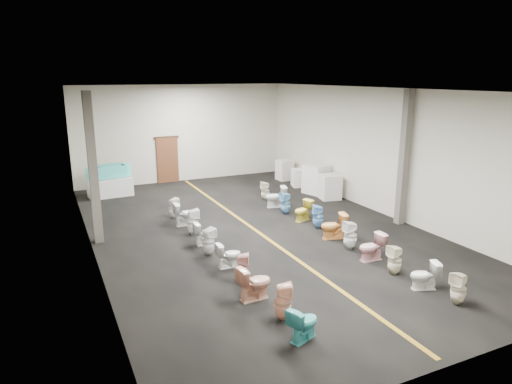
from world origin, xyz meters
The scene contains 38 objects.
floor centered at (0.00, 0.00, 0.00)m, with size 16.00×16.00×0.00m, color black.
ceiling centered at (0.00, 0.00, 4.50)m, with size 16.00×16.00×0.00m, color black.
wall_back centered at (0.00, 8.00, 2.25)m, with size 10.00×10.00×0.00m, color #BAB59F.
wall_front centered at (0.00, -8.00, 2.25)m, with size 10.00×10.00×0.00m, color #BAB59F.
wall_left centered at (-5.00, 0.00, 2.25)m, with size 16.00×16.00×0.00m, color #BAB59F.
wall_right centered at (5.00, 0.00, 2.25)m, with size 16.00×16.00×0.00m, color #BAB59F.
aisle_stripe centered at (0.00, 0.00, 0.00)m, with size 0.12×15.60×0.01m, color #8F6614.
back_door centered at (-0.80, 7.94, 1.05)m, with size 1.00×0.10×2.10m, color #562D19.
door_frame centered at (-0.80, 7.95, 2.12)m, with size 1.15×0.08×0.10m, color #331C11.
column_left centered at (-4.75, 1.00, 2.25)m, with size 0.25×0.25×4.50m, color #59544C.
column_right centered at (4.75, -1.50, 2.25)m, with size 0.25×0.25×4.50m, color #59544C.
display_table centered at (-3.65, 6.45, 0.39)m, with size 1.74×0.87×0.78m, color silver.
bathtub centered at (-3.65, 6.45, 1.07)m, with size 1.84×0.87×0.55m.
appliance_crate_a centered at (4.40, 2.19, 0.50)m, with size 0.78×0.78×1.00m, color beige.
appliance_crate_b centered at (4.40, 3.21, 0.61)m, with size 0.89×0.89×1.23m, color silver.
appliance_crate_c centered at (4.40, 4.57, 0.40)m, with size 0.70×0.70×0.79m, color silver.
appliance_crate_d centered at (4.40, 6.03, 0.48)m, with size 0.68×0.68×0.97m, color silver.
toilet_left_0 centered at (-1.85, -6.19, 0.35)m, with size 0.39×0.68×0.69m, color teal.
toilet_left_1 centered at (-1.85, -5.36, 0.40)m, with size 0.36×0.37×0.80m, color #EFB093.
toilet_left_2 centered at (-2.02, -4.32, 0.40)m, with size 0.45×0.78×0.80m, color tan.
toilet_left_3 centered at (-1.93, -3.42, 0.37)m, with size 0.34×0.34×0.75m, color #D39C97.
toilet_left_4 centered at (-1.88, -2.42, 0.34)m, with size 0.38×0.66×0.67m, color silver.
toilet_left_5 centered at (-2.08, -1.40, 0.39)m, with size 0.35×0.36×0.78m, color silver.
toilet_left_6 centered at (-1.89, -0.58, 0.35)m, with size 0.39×0.68×0.69m, color white.
toilet_left_7 centered at (-1.96, 0.43, 0.41)m, with size 0.37×0.38×0.83m, color white.
toilet_left_8 centered at (-1.91, 1.42, 0.39)m, with size 0.44×0.77×0.79m, color silver.
toilet_left_9 centered at (-2.06, 2.37, 0.36)m, with size 0.33×0.33×0.72m, color white.
toilet_right_0 centered at (1.96, -6.44, 0.38)m, with size 0.34×0.35×0.76m, color beige.
toilet_right_1 centered at (1.83, -5.57, 0.34)m, with size 0.38×0.67×0.68m, color white.
toilet_right_2 centered at (1.77, -4.62, 0.39)m, with size 0.35×0.36×0.77m, color #EDE5C4.
toilet_right_3 centered at (1.82, -3.66, 0.38)m, with size 0.42×0.74×0.76m, color #DEA0A4.
toilet_right_4 centered at (1.79, -2.74, 0.43)m, with size 0.39×0.39×0.86m, color white.
toilet_right_5 centered at (1.86, -1.79, 0.40)m, with size 0.45×0.79×0.80m, color #E09243.
toilet_right_6 centered at (1.97, -0.75, 0.40)m, with size 0.36×0.37×0.80m, color #67A1D7.
toilet_right_7 centered at (1.93, 0.15, 0.36)m, with size 0.40×0.71×0.72m, color yellow.
toilet_right_8 centered at (1.76, 1.12, 0.41)m, with size 0.36×0.37×0.81m, color #6DABD5.
toilet_right_9 centered at (1.84, 2.04, 0.41)m, with size 0.46×0.80×0.82m, color silver.
toilet_right_10 centered at (1.94, 3.13, 0.38)m, with size 0.34×0.35×0.76m, color #F1E6C9.
Camera 1 is at (-5.98, -12.85, 4.93)m, focal length 32.00 mm.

